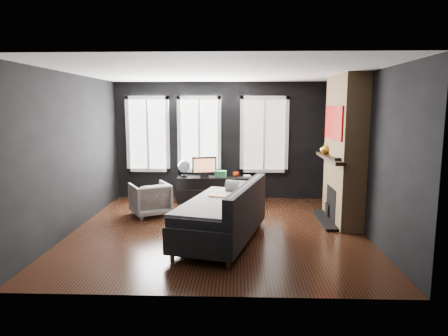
{
  "coord_description": "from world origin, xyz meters",
  "views": [
    {
      "loc": [
        0.35,
        -6.75,
        2.13
      ],
      "look_at": [
        0.1,
        0.3,
        1.05
      ],
      "focal_mm": 32.0,
      "sensor_mm": 36.0,
      "label": 1
    }
  ],
  "objects_px": {
    "sofa": "(221,212)",
    "monitor": "(204,165)",
    "mug": "(236,174)",
    "book": "(244,172)",
    "armchair": "(150,197)",
    "media_console": "(215,189)",
    "mantel_vase": "(325,148)"
  },
  "relations": [
    {
      "from": "monitor",
      "to": "book",
      "type": "distance_m",
      "value": 0.9
    },
    {
      "from": "armchair",
      "to": "media_console",
      "type": "relative_size",
      "value": 0.42
    },
    {
      "from": "armchair",
      "to": "mantel_vase",
      "type": "xyz_separation_m",
      "value": [
        3.43,
        0.15,
        0.97
      ]
    },
    {
      "from": "sofa",
      "to": "armchair",
      "type": "relative_size",
      "value": 3.09
    },
    {
      "from": "armchair",
      "to": "mug",
      "type": "relative_size",
      "value": 5.64
    },
    {
      "from": "media_console",
      "to": "book",
      "type": "bearing_deg",
      "value": 2.62
    },
    {
      "from": "sofa",
      "to": "monitor",
      "type": "height_order",
      "value": "monitor"
    },
    {
      "from": "media_console",
      "to": "monitor",
      "type": "distance_m",
      "value": 0.59
    },
    {
      "from": "media_console",
      "to": "mug",
      "type": "xyz_separation_m",
      "value": [
        0.47,
        -0.01,
        0.35
      ]
    },
    {
      "from": "sofa",
      "to": "armchair",
      "type": "height_order",
      "value": "sofa"
    },
    {
      "from": "mug",
      "to": "mantel_vase",
      "type": "height_order",
      "value": "mantel_vase"
    },
    {
      "from": "media_console",
      "to": "monitor",
      "type": "height_order",
      "value": "monitor"
    },
    {
      "from": "media_console",
      "to": "monitor",
      "type": "bearing_deg",
      "value": 176.04
    },
    {
      "from": "sofa",
      "to": "book",
      "type": "bearing_deg",
      "value": 96.42
    },
    {
      "from": "mug",
      "to": "mantel_vase",
      "type": "xyz_separation_m",
      "value": [
        1.75,
        -1.04,
        0.69
      ]
    },
    {
      "from": "sofa",
      "to": "monitor",
      "type": "relative_size",
      "value": 3.94
    },
    {
      "from": "monitor",
      "to": "sofa",
      "type": "bearing_deg",
      "value": -91.94
    },
    {
      "from": "sofa",
      "to": "book",
      "type": "relative_size",
      "value": 10.82
    },
    {
      "from": "monitor",
      "to": "armchair",
      "type": "bearing_deg",
      "value": -141.29
    },
    {
      "from": "media_console",
      "to": "mantel_vase",
      "type": "height_order",
      "value": "mantel_vase"
    },
    {
      "from": "media_console",
      "to": "book",
      "type": "xyz_separation_m",
      "value": [
        0.66,
        0.06,
        0.39
      ]
    },
    {
      "from": "book",
      "to": "mantel_vase",
      "type": "xyz_separation_m",
      "value": [
        1.57,
        -1.11,
        0.65
      ]
    },
    {
      "from": "monitor",
      "to": "mug",
      "type": "xyz_separation_m",
      "value": [
        0.71,
        -0.01,
        -0.19
      ]
    },
    {
      "from": "monitor",
      "to": "mantel_vase",
      "type": "xyz_separation_m",
      "value": [
        2.46,
        -1.06,
        0.5
      ]
    },
    {
      "from": "sofa",
      "to": "mug",
      "type": "bearing_deg",
      "value": 100.08
    },
    {
      "from": "sofa",
      "to": "mug",
      "type": "relative_size",
      "value": 17.41
    },
    {
      "from": "mug",
      "to": "book",
      "type": "relative_size",
      "value": 0.62
    },
    {
      "from": "sofa",
      "to": "media_console",
      "type": "relative_size",
      "value": 1.31
    },
    {
      "from": "armchair",
      "to": "book",
      "type": "xyz_separation_m",
      "value": [
        1.87,
        1.26,
        0.32
      ]
    },
    {
      "from": "book",
      "to": "mantel_vase",
      "type": "bearing_deg",
      "value": -35.22
    },
    {
      "from": "armchair",
      "to": "monitor",
      "type": "xyz_separation_m",
      "value": [
        0.98,
        1.21,
        0.47
      ]
    },
    {
      "from": "sofa",
      "to": "book",
      "type": "distance_m",
      "value": 2.78
    }
  ]
}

